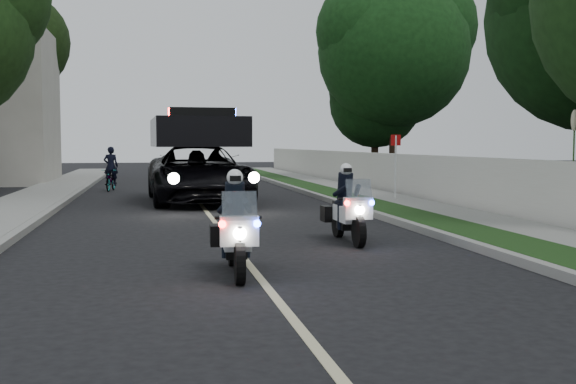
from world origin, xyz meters
name	(u,v)px	position (x,y,z in m)	size (l,w,h in m)	color
ground	(274,297)	(0.00, 0.00, 0.00)	(120.00, 120.00, 0.00)	black
curb_right	(358,209)	(4.10, 10.00, 0.07)	(0.20, 60.00, 0.15)	gray
grass_verge	(383,208)	(4.80, 10.00, 0.08)	(1.20, 60.00, 0.16)	#193814
sidewalk_right	(427,207)	(6.10, 10.00, 0.08)	(1.40, 60.00, 0.16)	gray
property_wall	(461,183)	(7.10, 10.00, 0.75)	(0.22, 60.00, 1.50)	beige
curb_left	(46,215)	(-4.10, 10.00, 0.07)	(0.20, 60.00, 0.15)	gray
lane_marking	(209,214)	(0.00, 10.00, 0.00)	(0.12, 50.00, 0.01)	#BFB78C
police_moto_left	(236,274)	(-0.29, 1.54, 0.00)	(0.62, 1.78, 1.51)	silver
police_moto_right	(347,242)	(2.18, 4.38, 0.00)	(0.62, 1.77, 1.50)	white
police_suv	(199,202)	(-0.01, 13.84, 0.00)	(2.99, 6.46, 3.14)	black
bicycle	(111,191)	(-3.04, 19.86, 0.00)	(0.57, 1.62, 0.85)	black
cyclist	(111,191)	(-3.04, 19.86, 0.00)	(0.55, 0.37, 1.54)	black
sign_post	(395,203)	(6.00, 12.33, 0.00)	(0.35, 0.35, 2.21)	#B90D12
tree_right_d	(392,182)	(9.99, 23.78, 0.00)	(7.30, 7.30, 12.16)	#163F15
tree_right_e	(374,180)	(9.51, 25.09, 0.00)	(4.57, 4.57, 7.62)	black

